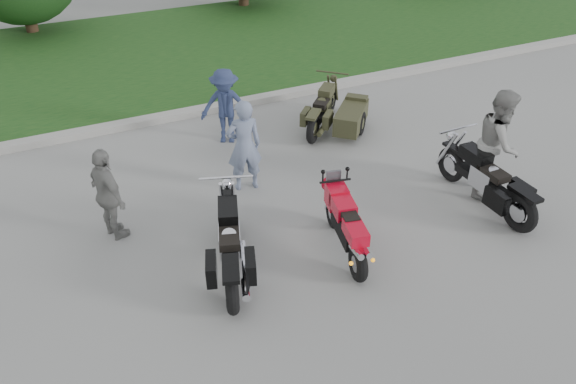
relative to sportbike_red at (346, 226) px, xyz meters
name	(u,v)px	position (x,y,z in m)	size (l,w,h in m)	color
ground	(323,274)	(-0.55, -0.31, -0.52)	(80.00, 80.00, 0.00)	#9B9B95
curb	(200,111)	(-0.55, 5.69, -0.44)	(60.00, 0.30, 0.15)	#A4A29A
grass_strip	(155,53)	(-0.55, 9.84, -0.45)	(60.00, 8.00, 0.14)	#325A1F
sportbike_red	(346,226)	(0.00, 0.00, 0.00)	(0.60, 1.83, 0.88)	black
cruiser_left	(231,247)	(-1.74, 0.31, -0.05)	(0.90, 2.31, 0.92)	black
cruiser_right	(489,183)	(2.83, 0.06, -0.05)	(0.41, 2.38, 0.92)	black
cruiser_sidecar	(339,115)	(1.91, 3.61, -0.13)	(1.79, 1.93, 0.82)	black
person_stripe	(244,146)	(-0.71, 2.37, 0.35)	(0.63, 0.41, 1.73)	gray
person_grey	(498,143)	(3.23, 0.42, 0.46)	(0.95, 0.74, 1.95)	gray
person_denim	(225,106)	(-0.41, 4.20, 0.27)	(1.02, 0.58, 1.57)	navy
person_back	(108,195)	(-3.14, 1.93, 0.27)	(0.93, 0.39, 1.58)	gray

